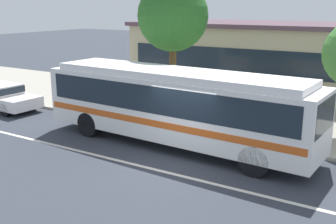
{
  "coord_description": "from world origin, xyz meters",
  "views": [
    {
      "loc": [
        6.48,
        -11.08,
        5.15
      ],
      "look_at": [
        -1.25,
        1.47,
        1.3
      ],
      "focal_mm": 43.7,
      "sensor_mm": 36.0,
      "label": 1
    }
  ],
  "objects_px": {
    "transit_bus": "(175,102)",
    "pedestrian_waiting_near_sign": "(210,107)",
    "street_tree_near_stop": "(173,17)",
    "bus_stop_sign": "(274,104)"
  },
  "relations": [
    {
      "from": "transit_bus",
      "to": "pedestrian_waiting_near_sign",
      "type": "relative_size",
      "value": 6.64
    },
    {
      "from": "street_tree_near_stop",
      "to": "pedestrian_waiting_near_sign",
      "type": "bearing_deg",
      "value": -26.63
    },
    {
      "from": "transit_bus",
      "to": "pedestrian_waiting_near_sign",
      "type": "bearing_deg",
      "value": 79.27
    },
    {
      "from": "pedestrian_waiting_near_sign",
      "to": "transit_bus",
      "type": "bearing_deg",
      "value": -100.73
    },
    {
      "from": "pedestrian_waiting_near_sign",
      "to": "bus_stop_sign",
      "type": "height_order",
      "value": "bus_stop_sign"
    },
    {
      "from": "street_tree_near_stop",
      "to": "bus_stop_sign",
      "type": "bearing_deg",
      "value": -16.23
    },
    {
      "from": "pedestrian_waiting_near_sign",
      "to": "street_tree_near_stop",
      "type": "xyz_separation_m",
      "value": [
        -2.62,
        1.31,
        3.59
      ]
    },
    {
      "from": "street_tree_near_stop",
      "to": "transit_bus",
      "type": "bearing_deg",
      "value": -57.86
    },
    {
      "from": "transit_bus",
      "to": "bus_stop_sign",
      "type": "relative_size",
      "value": 4.72
    },
    {
      "from": "transit_bus",
      "to": "street_tree_near_stop",
      "type": "height_order",
      "value": "street_tree_near_stop"
    }
  ]
}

